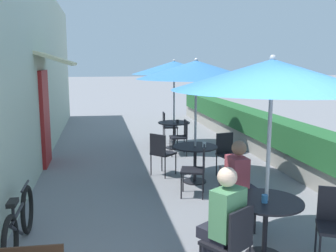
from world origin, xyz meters
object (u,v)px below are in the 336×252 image
at_px(seated_patron_near_right, 240,181).
at_px(cafe_chair_near_right, 232,194).
at_px(patio_umbrella_mid, 196,70).
at_px(coffee_cup_mid, 204,145).
at_px(seated_patron_near_back, 223,220).
at_px(cafe_chair_far_left, 181,134).
at_px(cafe_chair_far_right, 168,125).
at_px(patio_umbrella_near, 272,75).
at_px(cafe_chair_mid_left, 161,151).
at_px(cafe_chair_near_back, 232,239).
at_px(cafe_chair_near_left, 336,220).
at_px(coffee_cup_far, 178,121).
at_px(cafe_chair_mid_right, 197,167).
at_px(cafe_chair_mid_back, 227,151).
at_px(coffee_cup_near, 265,199).
at_px(bicycle_leaning, 19,224).
at_px(patio_table_far, 174,129).
at_px(patio_table_near, 266,215).
at_px(patio_umbrella_far, 174,68).

bearing_deg(seated_patron_near_right, cafe_chair_near_right, -90.00).
distance_m(patio_umbrella_mid, coffee_cup_mid, 1.40).
xyz_separation_m(seated_patron_near_right, seated_patron_near_back, (-0.64, -1.16, 0.00)).
relative_size(seated_patron_near_right, cafe_chair_far_left, 1.44).
bearing_deg(cafe_chair_far_right, patio_umbrella_near, 2.96).
bearing_deg(cafe_chair_far_left, cafe_chair_mid_left, 157.79).
bearing_deg(cafe_chair_near_back, cafe_chair_far_right, 50.93).
xyz_separation_m(cafe_chair_near_left, seated_patron_near_right, (-0.73, 1.03, 0.17)).
xyz_separation_m(patio_umbrella_mid, coffee_cup_far, (0.24, 2.73, -1.38)).
relative_size(patio_umbrella_near, cafe_chair_mid_right, 2.70).
distance_m(cafe_chair_near_left, cafe_chair_mid_right, 2.59).
xyz_separation_m(cafe_chair_mid_right, cafe_chair_mid_back, (0.88, 0.99, 0.00)).
relative_size(patio_umbrella_near, cafe_chair_far_right, 2.70).
bearing_deg(cafe_chair_near_right, coffee_cup_far, 172.91).
bearing_deg(patio_umbrella_near, coffee_cup_near, -129.93).
distance_m(cafe_chair_mid_right, cafe_chair_far_left, 2.89).
xyz_separation_m(patio_umbrella_near, bicycle_leaning, (-2.85, 0.69, -1.79)).
bearing_deg(cafe_chair_far_right, patio_table_far, 5.74).
relative_size(patio_umbrella_mid, patio_table_far, 2.79).
distance_m(cafe_chair_mid_right, coffee_cup_mid, 0.75).
relative_size(cafe_chair_mid_back, cafe_chair_far_right, 1.00).
xyz_separation_m(seated_patron_near_right, coffee_cup_far, (0.17, 4.86, 0.06)).
height_order(cafe_chair_mid_left, coffee_cup_far, cafe_chair_mid_left).
distance_m(seated_patron_near_right, patio_umbrella_mid, 2.57).
bearing_deg(cafe_chair_near_left, patio_table_near, 5.74).
bearing_deg(cafe_chair_near_right, patio_table_far, 173.75).
bearing_deg(cafe_chair_mid_back, coffee_cup_near, 65.31).
bearing_deg(coffee_cup_mid, cafe_chair_mid_right, -115.19).
bearing_deg(patio_umbrella_far, cafe_chair_mid_left, -107.42).
bearing_deg(coffee_cup_mid, patio_umbrella_far, 89.43).
relative_size(patio_umbrella_near, coffee_cup_far, 26.10).
height_order(cafe_chair_mid_left, cafe_chair_far_right, same).
bearing_deg(cafe_chair_mid_left, cafe_chair_mid_back, 35.74).
relative_size(coffee_cup_far, bicycle_leaning, 0.05).
bearing_deg(cafe_chair_near_left, patio_umbrella_far, -57.86).
height_order(seated_patron_near_right, cafe_chair_mid_left, seated_patron_near_right).
bearing_deg(cafe_chair_far_right, patio_umbrella_far, 5.74).
xyz_separation_m(cafe_chair_mid_right, bicycle_leaning, (-2.60, -1.45, -0.18)).
height_order(seated_patron_near_back, coffee_cup_near, seated_patron_near_back).
relative_size(patio_table_near, cafe_chair_mid_left, 0.97).
distance_m(coffee_cup_near, patio_table_far, 5.84).
bearing_deg(cafe_chair_near_right, coffee_cup_mid, 170.96).
height_order(patio_umbrella_mid, cafe_chair_mid_right, patio_umbrella_mid).
relative_size(patio_umbrella_near, bicycle_leaning, 1.42).
bearing_deg(cafe_chair_far_left, cafe_chair_near_left, -170.07).
relative_size(cafe_chair_far_left, bicycle_leaning, 0.53).
bearing_deg(seated_patron_near_back, patio_umbrella_far, 49.36).
relative_size(patio_umbrella_mid, bicycle_leaning, 1.42).
height_order(coffee_cup_near, cafe_chair_mid_left, cafe_chair_mid_left).
bearing_deg(cafe_chair_mid_left, cafe_chair_far_right, 124.71).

